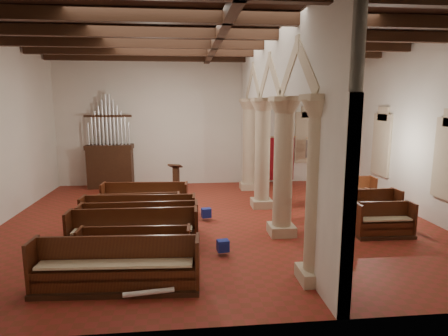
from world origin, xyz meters
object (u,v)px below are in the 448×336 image
lectern (176,181)px  processional_banner (310,169)px  pipe_organ (110,158)px  aisle_pew_0 (384,225)px  nave_pew_0 (117,274)px

lectern → processional_banner: size_ratio=0.57×
lectern → pipe_organ: bearing=172.1°
pipe_organ → aisle_pew_0: pipe_organ is taller
nave_pew_0 → aisle_pew_0: size_ratio=2.05×
pipe_organ → processional_banner: pipe_organ is taller
pipe_organ → nave_pew_0: 10.23m
nave_pew_0 → lectern: bearing=86.3°
pipe_organ → processional_banner: size_ratio=1.88×
pipe_organ → nave_pew_0: pipe_organ is taller
processional_banner → pipe_organ: bearing=157.7°
pipe_organ → lectern: bearing=-26.0°
processional_banner → nave_pew_0: processional_banner is taller
lectern → aisle_pew_0: 8.63m
processional_banner → aisle_pew_0: bearing=-110.4°
nave_pew_0 → aisle_pew_0: nave_pew_0 is taller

